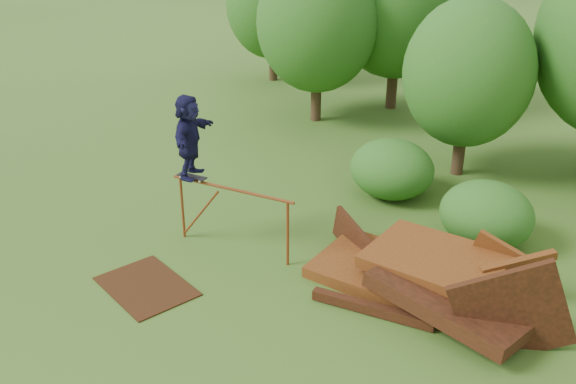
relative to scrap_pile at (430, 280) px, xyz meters
The scene contains 11 objects.
ground 3.45m from the scrap_pile, 129.93° to the right, with size 240.00×240.00×0.00m, color #2D5116.
scrap_pile is the anchor object (origin of this frame).
grind_rail 4.37m from the scrap_pile, 165.76° to the right, with size 2.90×0.69×1.50m.
skateboard 5.44m from the scrap_pile, 166.16° to the right, with size 0.72×0.33×0.07m.
skater 5.71m from the scrap_pile, 166.16° to the right, with size 1.68×0.54×1.82m, color #151438.
flat_plate 5.56m from the scrap_pile, 144.35° to the right, with size 1.95×1.39×0.03m, color #331B0B.
tree_0 11.35m from the scrap_pile, 138.76° to the left, with size 3.99×3.99×5.63m.
tree_2 6.90m from the scrap_pile, 111.35° to the left, with size 3.43×3.43×4.83m.
tree_6 16.68m from the scrap_pile, 141.23° to the left, with size 3.76×3.76×5.25m.
shrub_left 4.66m from the scrap_pile, 130.35° to the left, with size 2.18×2.01×1.51m, color #214F15.
shrub_right 2.70m from the scrap_pile, 91.93° to the left, with size 2.06×1.89×1.46m, color #214F15.
Camera 1 is at (6.73, -7.12, 7.09)m, focal length 40.00 mm.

